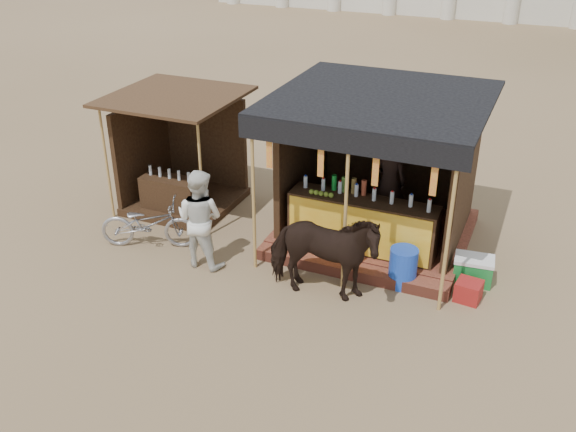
# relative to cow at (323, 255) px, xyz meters

# --- Properties ---
(ground) EXTENTS (120.00, 120.00, 0.00)m
(ground) POSITION_rel_cow_xyz_m (-0.78, -1.16, -0.79)
(ground) COLOR #846B4C
(ground) RESTS_ON ground
(main_stall) EXTENTS (3.60, 3.61, 2.78)m
(main_stall) POSITION_rel_cow_xyz_m (0.23, 2.20, 0.24)
(main_stall) COLOR brown
(main_stall) RESTS_ON ground
(secondary_stall) EXTENTS (2.40, 2.40, 2.38)m
(secondary_stall) POSITION_rel_cow_xyz_m (-3.95, 2.08, 0.07)
(secondary_stall) COLOR #3A2615
(secondary_stall) RESTS_ON ground
(cow) EXTENTS (1.94, 1.03, 1.57)m
(cow) POSITION_rel_cow_xyz_m (0.00, 0.00, 0.00)
(cow) COLOR black
(cow) RESTS_ON ground
(motorbike) EXTENTS (1.85, 1.20, 0.92)m
(motorbike) POSITION_rel_cow_xyz_m (-3.49, 0.30, -0.33)
(motorbike) COLOR #9898A0
(motorbike) RESTS_ON ground
(bystander) EXTENTS (0.88, 0.70, 1.77)m
(bystander) POSITION_rel_cow_xyz_m (-2.29, 0.15, 0.10)
(bystander) COLOR silver
(bystander) RESTS_ON ground
(blue_barrel) EXTENTS (0.55, 0.55, 0.68)m
(blue_barrel) POSITION_rel_cow_xyz_m (1.11, 0.84, -0.44)
(blue_barrel) COLOR blue
(blue_barrel) RESTS_ON ground
(red_crate) EXTENTS (0.43, 0.42, 0.33)m
(red_crate) POSITION_rel_cow_xyz_m (2.19, 0.84, -0.62)
(red_crate) COLOR maroon
(red_crate) RESTS_ON ground
(cooler) EXTENTS (0.68, 0.50, 0.46)m
(cooler) POSITION_rel_cow_xyz_m (2.16, 1.41, -0.55)
(cooler) COLOR #1C7E31
(cooler) RESTS_ON ground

